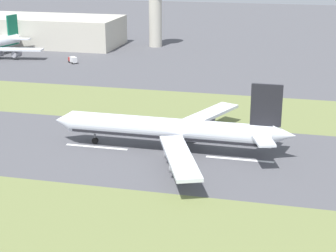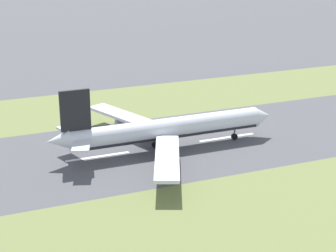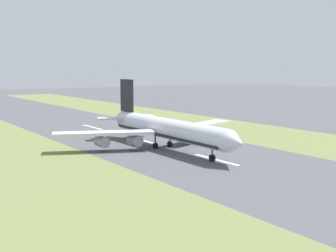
# 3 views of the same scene
# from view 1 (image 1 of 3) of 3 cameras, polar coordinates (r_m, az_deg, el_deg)

# --- Properties ---
(ground_plane) EXTENTS (800.00, 800.00, 0.00)m
(ground_plane) POSITION_cam_1_polar(r_m,az_deg,el_deg) (152.21, -0.08, -2.77)
(ground_plane) COLOR #4C4C51
(grass_median_west) EXTENTS (40.00, 600.00, 0.01)m
(grass_median_west) POSITION_cam_1_polar(r_m,az_deg,el_deg) (112.97, -5.60, -10.70)
(grass_median_west) COLOR olive
(grass_median_west) RESTS_ON ground
(grass_median_east) EXTENTS (40.00, 600.00, 0.01)m
(grass_median_east) POSITION_cam_1_polar(r_m,az_deg,el_deg) (193.96, 3.08, 1.86)
(grass_median_east) COLOR olive
(grass_median_east) RESTS_ON ground
(centreline_dash_mid) EXTENTS (1.20, 18.00, 0.01)m
(centreline_dash_mid) POSITION_cam_1_polar(r_m,az_deg,el_deg) (149.08, 7.30, -3.38)
(centreline_dash_mid) COLOR silver
(centreline_dash_mid) RESTS_ON ground
(centreline_dash_far) EXTENTS (1.20, 18.00, 0.01)m
(centreline_dash_far) POSITION_cam_1_polar(r_m,az_deg,el_deg) (157.96, -7.26, -2.12)
(centreline_dash_far) COLOR silver
(centreline_dash_far) RESTS_ON ground
(airplane_main_jet) EXTENTS (64.13, 67.03, 20.20)m
(airplane_main_jet) POSITION_cam_1_polar(r_m,az_deg,el_deg) (151.85, 0.70, -0.41)
(airplane_main_jet) COLOR silver
(airplane_main_jet) RESTS_ON ground
(terminal_building) EXTENTS (36.00, 100.49, 15.56)m
(terminal_building) POSITION_cam_1_polar(r_m,az_deg,el_deg) (326.40, -13.72, 9.45)
(terminal_building) COLOR #BCB7A8
(terminal_building) RESTS_ON ground
(control_tower) EXTENTS (12.00, 12.00, 39.60)m
(control_tower) POSITION_cam_1_polar(r_m,az_deg,el_deg) (307.51, -1.30, 12.57)
(control_tower) COLOR #BCB7A8
(control_tower) RESTS_ON ground
(service_truck) EXTENTS (5.83, 5.77, 3.10)m
(service_truck) POSITION_cam_1_polar(r_m,az_deg,el_deg) (270.25, -9.65, 6.66)
(service_truck) COLOR #B2231E
(service_truck) RESTS_ON ground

